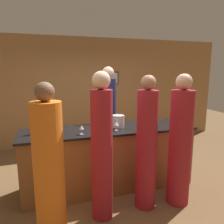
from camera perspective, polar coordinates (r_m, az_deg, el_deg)
name	(u,v)px	position (r m, az deg, el deg)	size (l,w,h in m)	color
ground_plane	(109,185)	(3.97, -0.71, -18.61)	(14.00, 14.00, 0.00)	brown
back_wall	(83,92)	(5.86, -7.50, 5.30)	(8.00, 0.08, 2.80)	#A37547
bar_counter	(109,157)	(3.75, -0.72, -11.79)	(2.82, 0.78, 1.02)	brown
bartender	(108,121)	(4.34, -0.98, -2.36)	(0.31, 0.31, 2.03)	#1E234C
guest_0	(180,145)	(3.32, 17.39, -8.17)	(0.33, 0.33, 1.91)	maroon
guest_1	(146,147)	(3.11, 8.99, -9.07)	(0.29, 0.29, 1.89)	maroon
guest_2	(102,151)	(2.85, -2.67, -10.03)	(0.28, 0.28, 1.95)	maroon
guest_3	(49,168)	(2.68, -16.15, -13.85)	(0.35, 0.35, 1.83)	orange
wine_bottle_0	(37,126)	(3.46, -19.09, -3.41)	(0.07, 0.07, 0.31)	black
ice_bucket	(118,121)	(3.64, 1.65, -2.41)	(0.20, 0.20, 0.20)	silver
wine_glass_0	(82,128)	(3.26, -7.97, -4.03)	(0.07, 0.07, 0.14)	silver
wine_glass_1	(142,123)	(3.46, 7.90, -2.80)	(0.08, 0.08, 0.16)	silver
wine_glass_2	(116,124)	(3.44, 1.13, -3.06)	(0.08, 0.08, 0.14)	silver
wine_glass_3	(53,125)	(3.36, -15.13, -3.42)	(0.06, 0.06, 0.17)	silver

